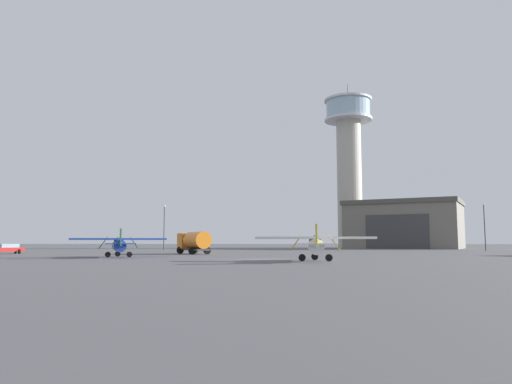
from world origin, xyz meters
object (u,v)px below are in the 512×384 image
at_px(control_tower, 349,156).
at_px(truck_fuel_tanker_orange, 194,241).
at_px(car_red, 8,248).
at_px(airplane_blue, 119,244).
at_px(light_post_north, 164,223).
at_px(light_post_east, 484,222).
at_px(airplane_white, 315,244).

xyz_separation_m(control_tower, truck_fuel_tanker_orange, (-29.46, -55.47, -21.45)).
bearing_deg(car_red, airplane_blue, 100.67).
height_order(car_red, light_post_north, light_post_north).
bearing_deg(truck_fuel_tanker_orange, light_post_east, -97.38).
distance_m(airplane_white, truck_fuel_tanker_orange, 26.58).
bearing_deg(light_post_north, light_post_east, -3.66).
height_order(light_post_east, light_post_north, light_post_north).
bearing_deg(airplane_blue, light_post_east, -77.35).
relative_size(car_red, light_post_east, 0.48).
xyz_separation_m(car_red, light_post_east, (74.90, 24.18, 4.40)).
xyz_separation_m(light_post_east, light_post_north, (-59.91, 3.83, 0.08)).
height_order(control_tower, light_post_north, control_tower).
bearing_deg(light_post_north, airplane_white, -62.57).
relative_size(airplane_blue, light_post_north, 1.16).
relative_size(truck_fuel_tanker_orange, light_post_east, 0.79).
xyz_separation_m(airplane_blue, truck_fuel_tanker_orange, (6.00, 13.13, 0.29)).
distance_m(control_tower, car_red, 81.83).
relative_size(light_post_east, light_post_north, 0.98).
xyz_separation_m(airplane_blue, light_post_north, (-4.90, 40.66, 3.79)).
height_order(control_tower, airplane_blue, control_tower).
height_order(car_red, light_post_east, light_post_east).
distance_m(control_tower, truck_fuel_tanker_orange, 66.37).
xyz_separation_m(truck_fuel_tanker_orange, car_red, (-25.89, -0.47, -0.98)).
relative_size(control_tower, light_post_east, 4.87).
bearing_deg(truck_fuel_tanker_orange, airplane_white, -179.25).
relative_size(control_tower, truck_fuel_tanker_orange, 6.18).
distance_m(airplane_white, car_red, 46.11).
bearing_deg(airplane_white, car_red, 64.85).
height_order(airplane_blue, light_post_east, light_post_east).
bearing_deg(light_post_east, airplane_white, -126.75).
distance_m(control_tower, light_post_north, 52.26).
distance_m(airplane_blue, airplane_white, 22.67).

